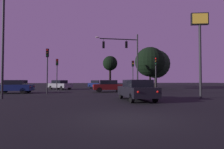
{
  "coord_description": "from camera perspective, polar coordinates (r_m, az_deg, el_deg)",
  "views": [
    {
      "loc": [
        -1.64,
        -7.08,
        1.46
      ],
      "look_at": [
        1.73,
        15.49,
        2.2
      ],
      "focal_mm": 30.0,
      "sensor_mm": 36.0,
      "label": 1
    }
  ],
  "objects": [
    {
      "name": "traffic_light_corner_right",
      "position": [
        29.1,
        6.39,
        1.59
      ],
      "size": [
        0.34,
        0.37,
        4.54
      ],
      "color": "#232326",
      "rests_on": "ground"
    },
    {
      "name": "tree_behind_sign",
      "position": [
        40.41,
        13.14,
        3.13
      ],
      "size": [
        5.97,
        5.97,
        7.94
      ],
      "color": "black",
      "rests_on": "ground"
    },
    {
      "name": "car_crossing_left",
      "position": [
        23.94,
        -0.98,
        -3.46
      ],
      "size": [
        4.12,
        1.91,
        1.52
      ],
      "color": "#4C0F0F",
      "rests_on": "ground"
    },
    {
      "name": "ground_plane",
      "position": [
        31.66,
        -5.54,
        -4.5
      ],
      "size": [
        168.0,
        168.0,
        0.0
      ],
      "primitive_type": "plane",
      "color": "black",
      "rests_on": "ground"
    },
    {
      "name": "traffic_light_corner_left",
      "position": [
        21.24,
        -19.1,
        3.56
      ],
      "size": [
        0.33,
        0.37,
        4.88
      ],
      "color": "#232326",
      "rests_on": "ground"
    },
    {
      "name": "store_sign_illuminated",
      "position": [
        17.41,
        25.21,
        10.65
      ],
      "size": [
        1.42,
        0.56,
        7.08
      ],
      "color": "#232326",
      "rests_on": "ground"
    },
    {
      "name": "car_far_lane",
      "position": [
        34.49,
        -4.2,
        -2.96
      ],
      "size": [
        3.84,
        4.87,
        1.52
      ],
      "color": "#0F1947",
      "rests_on": "ground"
    },
    {
      "name": "car_parked_lot",
      "position": [
        31.99,
        -15.59,
        -2.98
      ],
      "size": [
        4.26,
        4.29,
        1.52
      ],
      "color": "gray",
      "rests_on": "ground"
    },
    {
      "name": "car_nearside_lane",
      "position": [
        13.93,
        7.5,
        -4.58
      ],
      "size": [
        2.03,
        4.61,
        1.52
      ],
      "color": "black",
      "rests_on": "ground"
    },
    {
      "name": "car_crossing_right",
      "position": [
        24.21,
        -27.68,
        -3.22
      ],
      "size": [
        4.25,
        2.13,
        1.52
      ],
      "color": "#0F1947",
      "rests_on": "ground"
    },
    {
      "name": "traffic_light_far_side",
      "position": [
        27.44,
        -16.41,
        1.82
      ],
      "size": [
        0.36,
        0.39,
        4.51
      ],
      "color": "#232326",
      "rests_on": "ground"
    },
    {
      "name": "tree_left_far",
      "position": [
        32.62,
        11.49,
        3.78
      ],
      "size": [
        5.06,
        5.06,
        7.19
      ],
      "color": "black",
      "rests_on": "ground"
    },
    {
      "name": "traffic_signal_mast_arm",
      "position": [
        25.78,
        4.48,
        6.6
      ],
      "size": [
        5.92,
        0.47,
        7.84
      ],
      "color": "#232326",
      "rests_on": "ground"
    },
    {
      "name": "traffic_light_median",
      "position": [
        21.1,
        13.2,
        2.02
      ],
      "size": [
        0.36,
        0.38,
        4.03
      ],
      "color": "#232326",
      "rests_on": "ground"
    },
    {
      "name": "tree_center_horizon",
      "position": [
        44.58,
        -0.58,
        3.34
      ],
      "size": [
        3.48,
        3.48,
        7.33
      ],
      "color": "black",
      "rests_on": "ground"
    },
    {
      "name": "parking_lot_lamp_post",
      "position": [
        17.93,
        -30.24,
        11.46
      ],
      "size": [
        1.7,
        0.36,
        8.82
      ],
      "color": "#232326",
      "rests_on": "ground"
    }
  ]
}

